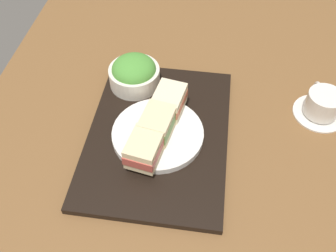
{
  "coord_description": "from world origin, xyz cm",
  "views": [
    {
      "loc": [
        51.46,
        3.13,
        66.16
      ],
      "look_at": [
        0.72,
        -4.07,
        5.0
      ],
      "focal_mm": 40.28,
      "sensor_mm": 36.0,
      "label": 1
    }
  ],
  "objects": [
    {
      "name": "ground_plane",
      "position": [
        0.0,
        0.0,
        -1.5
      ],
      "size": [
        140.0,
        100.0,
        3.0
      ],
      "primitive_type": "cube",
      "color": "brown"
    },
    {
      "name": "sandwich_far",
      "position": [
        7.91,
        -7.8,
        5.73
      ],
      "size": [
        9.31,
        7.64,
        5.23
      ],
      "color": "beige",
      "rests_on": "sandwich_plate"
    },
    {
      "name": "sandwich_middle",
      "position": [
        1.03,
        -6.27,
        5.81
      ],
      "size": [
        9.0,
        7.49,
        5.39
      ],
      "color": "beige",
      "rests_on": "sandwich_plate"
    },
    {
      "name": "sandwich_near",
      "position": [
        -5.85,
        -4.73,
        5.79
      ],
      "size": [
        9.01,
        7.63,
        5.35
      ],
      "color": "beige",
      "rests_on": "sandwich_plate"
    },
    {
      "name": "sandwich_plate",
      "position": [
        1.03,
        -6.27,
        2.35
      ],
      "size": [
        19.94,
        19.94,
        1.52
      ],
      "primitive_type": "cylinder",
      "color": "silver",
      "rests_on": "serving_tray"
    },
    {
      "name": "salad_bowl",
      "position": [
        -14.59,
        -14.45,
        5.02
      ],
      "size": [
        12.26,
        12.26,
        7.54
      ],
      "color": "silver",
      "rests_on": "serving_tray"
    },
    {
      "name": "serving_tray",
      "position": [
        -0.48,
        -6.34,
        0.79
      ],
      "size": [
        42.47,
        30.49,
        1.59
      ],
      "primitive_type": "cube",
      "color": "black",
      "rests_on": "ground_plane"
    },
    {
      "name": "coffee_cup",
      "position": [
        -12.24,
        29.95,
        2.89
      ],
      "size": [
        12.51,
        12.1,
        6.26
      ],
      "color": "silver",
      "rests_on": "ground_plane"
    }
  ]
}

